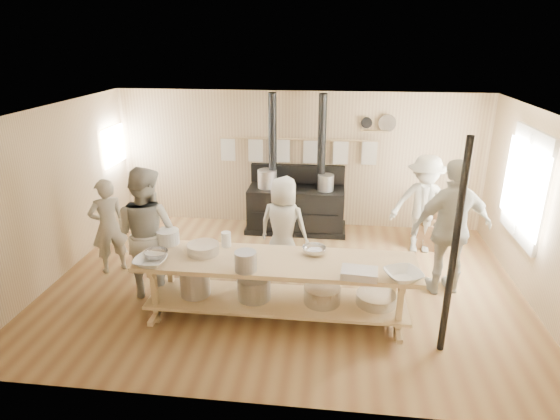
{
  "coord_description": "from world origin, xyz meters",
  "views": [
    {
      "loc": [
        0.68,
        -6.25,
        3.56
      ],
      "look_at": [
        -0.08,
        0.2,
        1.12
      ],
      "focal_mm": 30.0,
      "sensor_mm": 36.0,
      "label": 1
    }
  ],
  "objects_px": {
    "stove": "(296,205)",
    "cook_left": "(147,233)",
    "cook_far_left": "(108,226)",
    "cook_right": "(452,228)",
    "roasting_pan": "(359,273)",
    "chair": "(431,232)",
    "cook_by_window": "(424,204)",
    "prep_table": "(276,282)",
    "cook_center": "(283,227)"
  },
  "relations": [
    {
      "from": "cook_right",
      "to": "chair",
      "type": "xyz_separation_m",
      "value": [
        0.08,
        1.58,
        -0.73
      ]
    },
    {
      "from": "cook_right",
      "to": "prep_table",
      "type": "bearing_deg",
      "value": 8.45
    },
    {
      "from": "stove",
      "to": "cook_center",
      "type": "relative_size",
      "value": 1.64
    },
    {
      "from": "cook_left",
      "to": "cook_center",
      "type": "height_order",
      "value": "cook_left"
    },
    {
      "from": "cook_left",
      "to": "chair",
      "type": "distance_m",
      "value": 4.89
    },
    {
      "from": "stove",
      "to": "cook_center",
      "type": "height_order",
      "value": "stove"
    },
    {
      "from": "prep_table",
      "to": "cook_far_left",
      "type": "relative_size",
      "value": 2.35
    },
    {
      "from": "stove",
      "to": "chair",
      "type": "relative_size",
      "value": 2.84
    },
    {
      "from": "prep_table",
      "to": "cook_center",
      "type": "bearing_deg",
      "value": 91.9
    },
    {
      "from": "cook_center",
      "to": "roasting_pan",
      "type": "relative_size",
      "value": 3.7
    },
    {
      "from": "cook_right",
      "to": "cook_far_left",
      "type": "bearing_deg",
      "value": -14.36
    },
    {
      "from": "roasting_pan",
      "to": "cook_by_window",
      "type": "bearing_deg",
      "value": 65.9
    },
    {
      "from": "stove",
      "to": "roasting_pan",
      "type": "distance_m",
      "value": 3.53
    },
    {
      "from": "cook_center",
      "to": "chair",
      "type": "bearing_deg",
      "value": -138.51
    },
    {
      "from": "cook_by_window",
      "to": "cook_far_left",
      "type": "bearing_deg",
      "value": -160.51
    },
    {
      "from": "stove",
      "to": "cook_left",
      "type": "xyz_separation_m",
      "value": [
        -1.88,
        -2.6,
        0.43
      ]
    },
    {
      "from": "stove",
      "to": "cook_left",
      "type": "height_order",
      "value": "stove"
    },
    {
      "from": "cook_left",
      "to": "cook_center",
      "type": "relative_size",
      "value": 1.2
    },
    {
      "from": "prep_table",
      "to": "cook_right",
      "type": "xyz_separation_m",
      "value": [
        2.38,
        0.98,
        0.48
      ]
    },
    {
      "from": "cook_far_left",
      "to": "chair",
      "type": "height_order",
      "value": "cook_far_left"
    },
    {
      "from": "prep_table",
      "to": "chair",
      "type": "bearing_deg",
      "value": 46.07
    },
    {
      "from": "prep_table",
      "to": "roasting_pan",
      "type": "relative_size",
      "value": 8.4
    },
    {
      "from": "cook_by_window",
      "to": "prep_table",
      "type": "bearing_deg",
      "value": -129.05
    },
    {
      "from": "cook_right",
      "to": "stove",
      "type": "bearing_deg",
      "value": -54.51
    },
    {
      "from": "stove",
      "to": "cook_far_left",
      "type": "relative_size",
      "value": 1.7
    },
    {
      "from": "cook_far_left",
      "to": "cook_by_window",
      "type": "distance_m",
      "value": 5.17
    },
    {
      "from": "cook_right",
      "to": "cook_by_window",
      "type": "distance_m",
      "value": 1.38
    },
    {
      "from": "cook_center",
      "to": "cook_by_window",
      "type": "relative_size",
      "value": 0.92
    },
    {
      "from": "cook_left",
      "to": "cook_right",
      "type": "bearing_deg",
      "value": -158.66
    },
    {
      "from": "cook_right",
      "to": "roasting_pan",
      "type": "bearing_deg",
      "value": 30.52
    },
    {
      "from": "stove",
      "to": "cook_left",
      "type": "bearing_deg",
      "value": -125.91
    },
    {
      "from": "prep_table",
      "to": "cook_center",
      "type": "xyz_separation_m",
      "value": [
        -0.04,
        1.25,
        0.27
      ]
    },
    {
      "from": "cook_center",
      "to": "cook_far_left",
      "type": "bearing_deg",
      "value": 18.8
    },
    {
      "from": "cook_far_left",
      "to": "chair",
      "type": "xyz_separation_m",
      "value": [
        5.22,
        1.54,
        -0.49
      ]
    },
    {
      "from": "cook_center",
      "to": "roasting_pan",
      "type": "bearing_deg",
      "value": 138.46
    },
    {
      "from": "cook_far_left",
      "to": "prep_table",
      "type": "bearing_deg",
      "value": 121.34
    },
    {
      "from": "cook_left",
      "to": "roasting_pan",
      "type": "height_order",
      "value": "cook_left"
    },
    {
      "from": "cook_far_left",
      "to": "cook_by_window",
      "type": "relative_size",
      "value": 0.89
    },
    {
      "from": "cook_left",
      "to": "prep_table",
      "type": "bearing_deg",
      "value": -178.69
    },
    {
      "from": "prep_table",
      "to": "cook_right",
      "type": "height_order",
      "value": "cook_right"
    },
    {
      "from": "cook_by_window",
      "to": "chair",
      "type": "relative_size",
      "value": 1.88
    },
    {
      "from": "cook_left",
      "to": "stove",
      "type": "bearing_deg",
      "value": -112.04
    },
    {
      "from": "cook_far_left",
      "to": "roasting_pan",
      "type": "xyz_separation_m",
      "value": [
        3.81,
        -1.35,
        0.13
      ]
    },
    {
      "from": "prep_table",
      "to": "cook_left",
      "type": "bearing_deg",
      "value": 167.45
    },
    {
      "from": "cook_center",
      "to": "cook_by_window",
      "type": "bearing_deg",
      "value": -140.47
    },
    {
      "from": "prep_table",
      "to": "chair",
      "type": "height_order",
      "value": "chair"
    },
    {
      "from": "cook_far_left",
      "to": "cook_left",
      "type": "bearing_deg",
      "value": 107.3
    },
    {
      "from": "stove",
      "to": "cook_far_left",
      "type": "bearing_deg",
      "value": -144.13
    },
    {
      "from": "cook_far_left",
      "to": "stove",
      "type": "bearing_deg",
      "value": 177.48
    },
    {
      "from": "cook_by_window",
      "to": "roasting_pan",
      "type": "distance_m",
      "value": 2.93
    }
  ]
}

